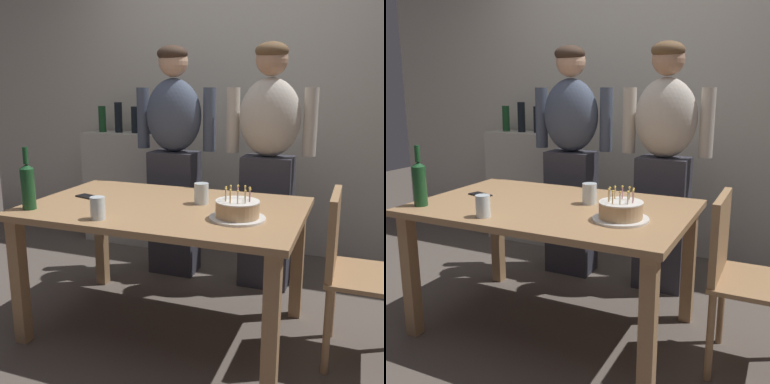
{
  "view_description": "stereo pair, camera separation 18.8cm",
  "coord_description": "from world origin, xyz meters",
  "views": [
    {
      "loc": [
        0.98,
        -2.18,
        1.36
      ],
      "look_at": [
        0.18,
        -0.05,
        0.84
      ],
      "focal_mm": 42.05,
      "sensor_mm": 36.0,
      "label": 1
    },
    {
      "loc": [
        1.16,
        -2.11,
        1.36
      ],
      "look_at": [
        0.18,
        -0.05,
        0.84
      ],
      "focal_mm": 42.05,
      "sensor_mm": 36.0,
      "label": 2
    }
  ],
  "objects": [
    {
      "name": "ground_plane",
      "position": [
        0.0,
        0.0,
        0.0
      ],
      "size": [
        10.0,
        10.0,
        0.0
      ],
      "primitive_type": "plane",
      "color": "#564C44"
    },
    {
      "name": "back_wall",
      "position": [
        0.0,
        1.55,
        1.3
      ],
      "size": [
        5.2,
        0.1,
        2.6
      ],
      "primitive_type": "cube",
      "color": "beige",
      "rests_on": "ground_plane"
    },
    {
      "name": "dining_table",
      "position": [
        0.0,
        0.0,
        0.64
      ],
      "size": [
        1.5,
        0.96,
        0.74
      ],
      "color": "#A37A51",
      "rests_on": "ground_plane"
    },
    {
      "name": "birthday_cake",
      "position": [
        0.44,
        -0.12,
        0.78
      ],
      "size": [
        0.28,
        0.28,
        0.16
      ],
      "color": "white",
      "rests_on": "dining_table"
    },
    {
      "name": "water_glass_near",
      "position": [
        0.17,
        0.11,
        0.8
      ],
      "size": [
        0.08,
        0.08,
        0.12
      ],
      "primitive_type": "cylinder",
      "color": "silver",
      "rests_on": "dining_table"
    },
    {
      "name": "water_glass_far",
      "position": [
        -0.2,
        -0.36,
        0.8
      ],
      "size": [
        0.07,
        0.07,
        0.11
      ],
      "primitive_type": "cylinder",
      "color": "silver",
      "rests_on": "dining_table"
    },
    {
      "name": "wine_bottle",
      "position": [
        -0.64,
        -0.33,
        0.87
      ],
      "size": [
        0.07,
        0.07,
        0.33
      ],
      "color": "#194723",
      "rests_on": "dining_table"
    },
    {
      "name": "cell_phone",
      "position": [
        -0.5,
        0.01,
        0.74
      ],
      "size": [
        0.16,
        0.11,
        0.01
      ],
      "primitive_type": "cube",
      "rotation": [
        0.0,
        0.0,
        -0.28
      ],
      "color": "black",
      "rests_on": "dining_table"
    },
    {
      "name": "person_man_bearded",
      "position": [
        -0.29,
        0.81,
        0.87
      ],
      "size": [
        0.61,
        0.27,
        1.66
      ],
      "rotation": [
        0.0,
        0.0,
        3.14
      ],
      "color": "#33333D",
      "rests_on": "ground_plane"
    },
    {
      "name": "person_woman_cardigan",
      "position": [
        0.4,
        0.81,
        0.87
      ],
      "size": [
        0.61,
        0.27,
        1.66
      ],
      "rotation": [
        0.0,
        0.0,
        3.14
      ],
      "color": "#33333D",
      "rests_on": "ground_plane"
    },
    {
      "name": "dining_chair",
      "position": [
        0.99,
        0.06,
        0.52
      ],
      "size": [
        0.42,
        0.42,
        0.87
      ],
      "rotation": [
        0.0,
        0.0,
        1.57
      ],
      "color": "#A37A51",
      "rests_on": "ground_plane"
    },
    {
      "name": "shelf_cabinet",
      "position": [
        -0.95,
        1.33,
        0.51
      ],
      "size": [
        0.78,
        0.3,
        1.26
      ],
      "color": "beige",
      "rests_on": "ground_plane"
    }
  ]
}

